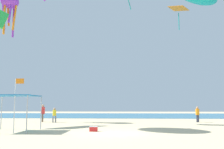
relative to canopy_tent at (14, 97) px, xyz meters
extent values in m
cube|color=beige|center=(7.15, -1.04, -2.49)|extent=(110.00, 110.00, 0.10)
cube|color=teal|center=(7.15, 28.36, -2.43)|extent=(110.00, 21.56, 0.03)
cylinder|color=#B2B2B7|center=(1.57, -1.44, -1.19)|extent=(0.07, 0.07, 2.52)
cylinder|color=#B2B2B7|center=(-1.57, 1.44, -1.19)|extent=(0.07, 0.07, 2.52)
cylinder|color=#B2B2B7|center=(1.57, 1.44, -1.19)|extent=(0.07, 0.07, 2.52)
cube|color=#1972B7|center=(0.00, 0.00, 0.10)|extent=(3.22, 2.96, 0.06)
cylinder|color=slate|center=(0.60, 9.31, -2.09)|extent=(0.14, 0.14, 0.72)
cylinder|color=slate|center=(0.33, 9.26, -2.09)|extent=(0.14, 0.14, 0.72)
cylinder|color=yellow|center=(0.46, 9.28, -1.42)|extent=(0.37, 0.37, 0.62)
sphere|color=tan|center=(0.46, 9.28, -0.99)|extent=(0.23, 0.23, 0.23)
cylinder|color=brown|center=(-1.05, 9.99, -2.01)|extent=(0.17, 0.17, 0.87)
cylinder|color=brown|center=(-1.15, 10.32, -2.01)|extent=(0.17, 0.17, 0.87)
cylinder|color=red|center=(-1.10, 10.16, -1.19)|extent=(0.46, 0.46, 0.76)
sphere|color=tan|center=(-1.10, 10.16, -0.67)|extent=(0.28, 0.28, 0.28)
cylinder|color=#33384C|center=(16.08, 10.68, -2.06)|extent=(0.15, 0.15, 0.78)
cylinder|color=#33384C|center=(15.88, 10.46, -2.06)|extent=(0.15, 0.15, 0.78)
cylinder|color=orange|center=(15.98, 10.57, -1.33)|extent=(0.41, 0.41, 0.68)
sphere|color=tan|center=(15.98, 10.57, -0.87)|extent=(0.25, 0.25, 0.25)
cylinder|color=silver|center=(0.68, -1.38, -0.62)|extent=(0.06, 0.06, 3.65)
cube|color=orange|center=(0.99, -1.38, 1.03)|extent=(0.55, 0.02, 0.35)
cube|color=red|center=(5.83, 0.14, -2.28)|extent=(0.56, 0.36, 0.32)
cube|color=white|center=(5.83, 0.14, -2.11)|extent=(0.57, 0.37, 0.03)
cube|color=orange|center=(17.20, 24.32, 15.70)|extent=(3.83, 3.84, 0.56)
cylinder|color=teal|center=(17.20, 24.32, 13.42)|extent=(0.18, 0.18, 2.93)
ellipsoid|color=purple|center=(-6.21, 11.74, 12.21)|extent=(3.03, 3.03, 1.58)
cylinder|color=purple|center=(-5.84, 11.18, 10.51)|extent=(0.38, 0.45, 2.45)
cylinder|color=orange|center=(-5.54, 11.78, 10.15)|extent=(0.56, 0.26, 3.17)
cylinder|color=purple|center=(-5.91, 12.34, 9.78)|extent=(0.42, 0.59, 3.90)
cylinder|color=orange|center=(-6.58, 12.30, 10.51)|extent=(0.38, 0.45, 2.45)
cylinder|color=purple|center=(-6.88, 11.70, 10.15)|extent=(0.56, 0.26, 3.17)
cylinder|color=orange|center=(-6.51, 11.14, 9.78)|extent=(0.42, 0.59, 3.90)
cylinder|color=teal|center=(8.57, 11.50, 11.82)|extent=(0.63, 0.17, 2.07)
camera|label=1|loc=(8.11, -18.45, -0.57)|focal=41.49mm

